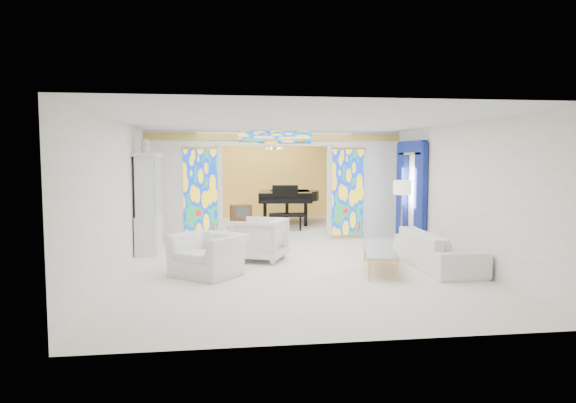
{
  "coord_description": "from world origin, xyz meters",
  "views": [
    {
      "loc": [
        -1.55,
        -12.03,
        2.3
      ],
      "look_at": [
        0.12,
        0.2,
        1.22
      ],
      "focal_mm": 32.0,
      "sensor_mm": 36.0,
      "label": 1
    }
  ],
  "objects": [
    {
      "name": "coffee_table",
      "position": [
        1.67,
        -2.15,
        0.4
      ],
      "size": [
        1.05,
        2.06,
        0.44
      ],
      "rotation": [
        0.0,
        0.0,
        -0.24
      ],
      "color": "silver",
      "rests_on": "floor"
    },
    {
      "name": "floor_lamp",
      "position": [
        2.8,
        -0.3,
        1.48
      ],
      "size": [
        0.51,
        0.51,
        1.73
      ],
      "rotation": [
        0.0,
        0.0,
        -0.24
      ],
      "color": "gold",
      "rests_on": "floor"
    },
    {
      "name": "grand_piano",
      "position": [
        0.69,
        4.23,
        1.02
      ],
      "size": [
        2.15,
        3.17,
        1.25
      ],
      "rotation": [
        0.0,
        0.0,
        -0.09
      ],
      "color": "black",
      "rests_on": "alcove_platform"
    },
    {
      "name": "wall_right",
      "position": [
        3.5,
        0.0,
        1.5
      ],
      "size": [
        0.02,
        12.0,
        3.0
      ],
      "primitive_type": "cube",
      "color": "white",
      "rests_on": "floor"
    },
    {
      "name": "vase",
      "position": [
        -1.43,
        -1.33,
        0.73
      ],
      "size": [
        0.24,
        0.24,
        0.19
      ],
      "primitive_type": "imported",
      "rotation": [
        0.0,
        0.0,
        0.35
      ],
      "color": "silver",
      "rests_on": "side_table"
    },
    {
      "name": "armchair_right",
      "position": [
        -0.64,
        -0.82,
        0.47
      ],
      "size": [
        1.36,
        1.35,
        0.95
      ],
      "primitive_type": "imported",
      "rotation": [
        0.0,
        0.0,
        -1.98
      ],
      "color": "white",
      "rests_on": "floor"
    },
    {
      "name": "tv_console",
      "position": [
        -0.9,
        3.09,
        0.63
      ],
      "size": [
        0.65,
        0.49,
        0.7
      ],
      "rotation": [
        0.0,
        0.0,
        0.14
      ],
      "color": "brown",
      "rests_on": "alcove_platform"
    },
    {
      "name": "floor",
      "position": [
        0.0,
        0.0,
        0.0
      ],
      "size": [
        12.0,
        12.0,
        0.0
      ],
      "primitive_type": "plane",
      "color": "white",
      "rests_on": "ground"
    },
    {
      "name": "alcove_platform",
      "position": [
        0.0,
        4.1,
        0.09
      ],
      "size": [
        6.8,
        3.8,
        0.18
      ],
      "primitive_type": "cube",
      "color": "white",
      "rests_on": "floor"
    },
    {
      "name": "stained_glass_right",
      "position": [
        2.03,
        1.89,
        1.3
      ],
      "size": [
        0.9,
        0.04,
        2.4
      ],
      "primitive_type": "cube",
      "color": "gold",
      "rests_on": "partition_wall"
    },
    {
      "name": "blue_drapes",
      "position": [
        3.4,
        0.7,
        1.58
      ],
      "size": [
        0.14,
        1.85,
        2.65
      ],
      "color": "navy",
      "rests_on": "wall_right"
    },
    {
      "name": "gold_curtain_back",
      "position": [
        0.0,
        5.88,
        1.5
      ],
      "size": [
        6.7,
        0.1,
        2.9
      ],
      "primitive_type": "cube",
      "color": "#E2BD4E",
      "rests_on": "wall_back"
    },
    {
      "name": "wall_front",
      "position": [
        0.0,
        -6.0,
        1.5
      ],
      "size": [
        7.0,
        0.02,
        3.0
      ],
      "primitive_type": "cube",
      "color": "white",
      "rests_on": "floor"
    },
    {
      "name": "side_table",
      "position": [
        -1.43,
        -1.33,
        0.41
      ],
      "size": [
        0.66,
        0.66,
        0.63
      ],
      "rotation": [
        0.0,
        0.0,
        -0.39
      ],
      "color": "silver",
      "rests_on": "floor"
    },
    {
      "name": "wall_left",
      "position": [
        -3.5,
        0.0,
        1.5
      ],
      "size": [
        0.02,
        12.0,
        3.0
      ],
      "primitive_type": "cube",
      "color": "white",
      "rests_on": "floor"
    },
    {
      "name": "armchair_left",
      "position": [
        -1.76,
        -2.11,
        0.4
      ],
      "size": [
        1.64,
        1.62,
        0.8
      ],
      "primitive_type": "imported",
      "rotation": [
        0.0,
        0.0,
        -0.7
      ],
      "color": "silver",
      "rests_on": "floor"
    },
    {
      "name": "sofa",
      "position": [
        2.95,
        -2.05,
        0.38
      ],
      "size": [
        1.05,
        2.59,
        0.75
      ],
      "primitive_type": "imported",
      "rotation": [
        0.0,
        0.0,
        1.56
      ],
      "color": "white",
      "rests_on": "floor"
    },
    {
      "name": "stained_glass_transom",
      "position": [
        0.0,
        1.89,
        2.82
      ],
      "size": [
        2.0,
        0.04,
        0.34
      ],
      "primitive_type": "cube",
      "color": "gold",
      "rests_on": "partition_wall"
    },
    {
      "name": "china_cabinet",
      "position": [
        -3.22,
        0.6,
        1.17
      ],
      "size": [
        0.56,
        1.46,
        2.72
      ],
      "color": "silver",
      "rests_on": "floor"
    },
    {
      "name": "chandelier",
      "position": [
        0.2,
        4.0,
        2.55
      ],
      "size": [
        0.48,
        0.48,
        0.3
      ],
      "primitive_type": "cylinder",
      "color": "gold",
      "rests_on": "ceiling"
    },
    {
      "name": "ceiling",
      "position": [
        0.0,
        0.0,
        3.0
      ],
      "size": [
        7.0,
        12.0,
        0.02
      ],
      "primitive_type": "cube",
      "color": "silver",
      "rests_on": "wall_back"
    },
    {
      "name": "stained_glass_left",
      "position": [
        -2.03,
        1.89,
        1.3
      ],
      "size": [
        0.9,
        0.04,
        2.4
      ],
      "primitive_type": "cube",
      "color": "gold",
      "rests_on": "partition_wall"
    },
    {
      "name": "partition_wall",
      "position": [
        0.0,
        2.0,
        1.65
      ],
      "size": [
        7.0,
        0.22,
        3.0
      ],
      "color": "white",
      "rests_on": "floor"
    },
    {
      "name": "wall_back",
      "position": [
        0.0,
        6.0,
        1.5
      ],
      "size": [
        7.0,
        0.02,
        3.0
      ],
      "primitive_type": "cube",
      "color": "white",
      "rests_on": "floor"
    }
  ]
}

